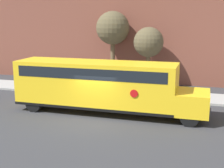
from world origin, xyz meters
name	(u,v)px	position (x,y,z in m)	size (l,w,h in m)	color
ground_plane	(94,120)	(0.00, 0.00, 0.00)	(60.00, 60.00, 0.00)	#333335
sidewalk_strip	(123,93)	(0.00, 6.50, 0.07)	(44.00, 3.00, 0.15)	#9E9E99
building_backdrop	(141,7)	(0.00, 13.00, 6.71)	(32.00, 4.00, 13.42)	brown
school_bus	(101,84)	(-0.04, 1.46, 1.81)	(11.66, 2.57, 3.15)	yellow
tree_near_sidewalk	(113,29)	(-1.81, 9.83, 4.84)	(2.86, 2.86, 6.34)	brown
tree_far_sidewalk	(149,43)	(1.41, 9.37, 3.74)	(2.47, 2.47, 5.04)	brown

